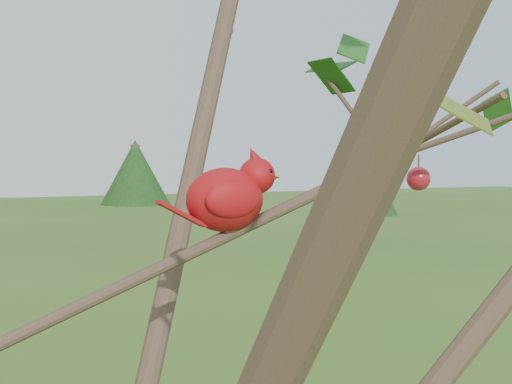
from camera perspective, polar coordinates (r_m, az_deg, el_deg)
crabapple_tree at (r=0.86m, az=-15.97°, el=-2.79°), size 2.35×2.05×2.95m
cardinal at (r=1.03m, az=-2.18°, el=-0.33°), size 0.19×0.10×0.13m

